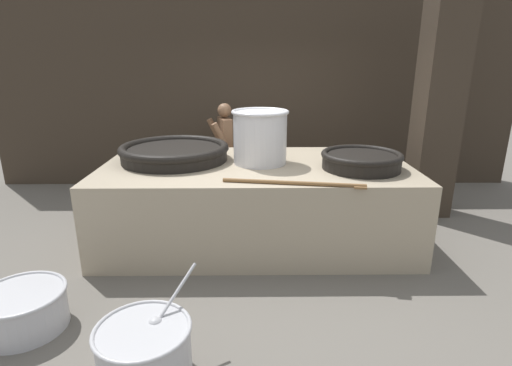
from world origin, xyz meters
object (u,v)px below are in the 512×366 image
(giant_wok_far, at_px, (361,160))
(stock_pot, at_px, (260,136))
(giant_wok_near, at_px, (175,152))
(prep_bowl_vegetables, at_px, (145,351))
(cook, at_px, (225,149))
(prep_bowl_meat, at_px, (23,308))

(giant_wok_far, distance_m, stock_pot, 1.20)
(giant_wok_near, distance_m, giant_wok_far, 2.24)
(stock_pot, height_order, prep_bowl_vegetables, stock_pot)
(giant_wok_near, xyz_separation_m, stock_pot, (1.05, -0.14, 0.22))
(giant_wok_far, height_order, prep_bowl_vegetables, giant_wok_far)
(giant_wok_near, distance_m, prep_bowl_vegetables, 2.66)
(giant_wok_near, xyz_separation_m, cook, (0.53, 1.28, -0.25))
(stock_pot, bearing_deg, cook, 110.03)
(giant_wok_near, bearing_deg, stock_pot, -7.46)
(giant_wok_far, distance_m, cook, 2.39)
(cook, height_order, prep_bowl_meat, cook)
(cook, bearing_deg, prep_bowl_meat, 50.69)
(giant_wok_far, bearing_deg, giant_wok_near, 169.24)
(prep_bowl_meat, bearing_deg, stock_pot, 42.01)
(cook, bearing_deg, stock_pot, 95.43)
(cook, relative_size, prep_bowl_vegetables, 1.95)
(giant_wok_far, bearing_deg, prep_bowl_meat, -154.19)
(giant_wok_far, relative_size, prep_bowl_meat, 1.28)
(giant_wok_near, bearing_deg, giant_wok_far, -10.76)
(giant_wok_far, distance_m, prep_bowl_vegetables, 3.01)
(prep_bowl_meat, bearing_deg, giant_wok_near, 63.88)
(giant_wok_near, relative_size, cook, 0.88)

